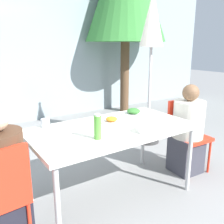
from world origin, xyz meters
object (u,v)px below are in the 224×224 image
object	(u,v)px
chair_right	(185,129)
bottle	(98,127)
person_right	(187,133)
closed_umbrella	(152,29)
person_left	(2,182)
salad_bowl	(148,129)
drinking_cup	(45,123)

from	to	relation	value
chair_right	bottle	xyz separation A→B (m)	(-1.37, -0.20, 0.34)
bottle	person_right	bearing A→B (deg)	5.21
closed_umbrella	person_left	bearing A→B (deg)	-156.94
closed_umbrella	salad_bowl	size ratio (longest dim) A/B	11.50
person_right	chair_right	bearing A→B (deg)	-121.95
person_left	bottle	size ratio (longest dim) A/B	5.23
person_left	bottle	world-z (taller)	person_left
person_left	closed_umbrella	size ratio (longest dim) A/B	0.51
chair_right	drinking_cup	bearing A→B (deg)	-8.12
person_right	drinking_cup	size ratio (longest dim) A/B	12.96
chair_right	person_right	distance (m)	0.09
drinking_cup	salad_bowl	bearing A→B (deg)	-42.59
chair_right	drinking_cup	world-z (taller)	chair_right
person_left	drinking_cup	xyz separation A→B (m)	(0.50, 0.44, 0.25)
chair_right	salad_bowl	world-z (taller)	chair_right
person_right	bottle	bearing A→B (deg)	9.23
bottle	closed_umbrella	bearing A→B (deg)	34.90
closed_umbrella	bottle	size ratio (longest dim) A/B	10.35
salad_bowl	person_right	bearing A→B (deg)	15.39
person_right	drinking_cup	bearing A→B (deg)	-11.16
drinking_cup	bottle	bearing A→B (deg)	-64.63
person_right	salad_bowl	world-z (taller)	person_right
person_left	person_right	distance (m)	2.08
person_left	chair_right	distance (m)	2.14
bottle	salad_bowl	world-z (taller)	bottle
bottle	chair_right	bearing A→B (deg)	8.16
person_left	chair_right	xyz separation A→B (m)	(2.13, 0.09, -0.03)
chair_right	person_right	size ratio (longest dim) A/B	0.80
bottle	person_left	bearing A→B (deg)	172.05
closed_umbrella	chair_right	bearing A→B (deg)	-103.47
chair_right	bottle	distance (m)	1.42
closed_umbrella	salad_bowl	world-z (taller)	closed_umbrella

